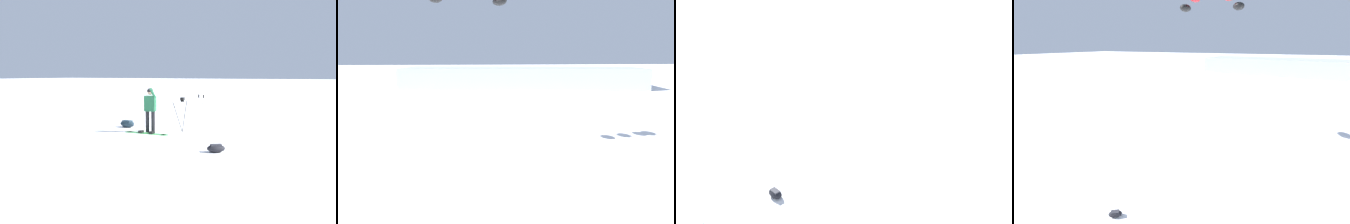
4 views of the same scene
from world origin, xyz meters
TOP-DOWN VIEW (x-y plane):
  - traction_kite at (2.47, -10.81)m, footprint 4.29×2.16m
  - gear_bag_small at (2.90, -1.26)m, footprint 0.59×0.52m
  - distant_ridge at (-5.53, -46.97)m, footprint 39.67×14.55m

SIDE VIEW (x-z plane):
  - gear_bag_small at x=2.90m, z-range 0.01..0.23m
  - distant_ridge at x=-5.53m, z-range 0.00..3.33m
  - traction_kite at x=2.47m, z-range 8.30..9.52m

